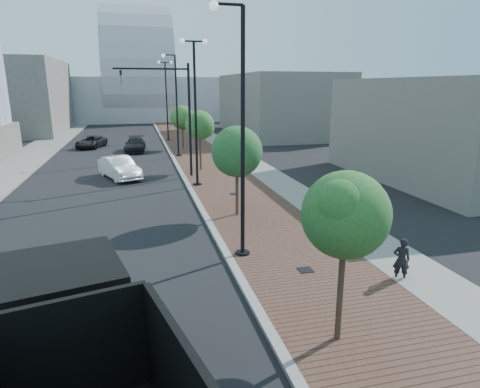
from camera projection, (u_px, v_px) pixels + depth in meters
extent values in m
cube|color=#4C2D23|center=(200.00, 147.00, 44.96)|extent=(7.00, 140.00, 0.12)
cube|color=slate|center=(224.00, 146.00, 45.59)|extent=(2.40, 140.00, 0.13)
cube|color=gray|center=(167.00, 148.00, 44.13)|extent=(0.30, 140.00, 0.14)
cube|color=slate|center=(36.00, 152.00, 41.06)|extent=(4.00, 140.00, 0.12)
cube|color=black|center=(64.00, 319.00, 8.80)|extent=(2.95, 3.02, 2.53)
cube|color=black|center=(62.00, 319.00, 10.30)|extent=(2.38, 1.01, 1.26)
cube|color=black|center=(75.00, 388.00, 7.68)|extent=(2.55, 1.32, 0.49)
cube|color=black|center=(73.00, 354.00, 6.51)|extent=(2.39, 0.67, 1.94)
cylinder|color=black|center=(122.00, 366.00, 9.03)|extent=(0.53, 1.11, 1.07)
cylinder|color=silver|center=(122.00, 366.00, 9.03)|extent=(0.46, 0.64, 0.58)
cylinder|color=black|center=(17.00, 352.00, 9.49)|extent=(0.53, 1.11, 1.07)
cylinder|color=silver|center=(17.00, 352.00, 9.49)|extent=(0.46, 0.64, 0.58)
cylinder|color=black|center=(108.00, 329.00, 10.40)|extent=(0.53, 1.11, 1.07)
cylinder|color=silver|center=(108.00, 329.00, 10.40)|extent=(0.46, 0.64, 0.58)
imported|color=silver|center=(119.00, 168.00, 29.63)|extent=(3.31, 5.03, 1.57)
imported|color=black|center=(91.00, 142.00, 44.31)|extent=(3.38, 4.99, 1.27)
imported|color=black|center=(135.00, 145.00, 41.89)|extent=(2.31, 4.92, 1.39)
imported|color=black|center=(401.00, 260.00, 13.97)|extent=(0.66, 0.57, 1.54)
cylinder|color=black|center=(243.00, 254.00, 16.13)|extent=(0.56, 0.56, 0.20)
cylinder|color=black|center=(243.00, 139.00, 14.98)|extent=(0.16, 0.16, 9.00)
cylinder|color=black|center=(228.00, 4.00, 13.71)|extent=(1.00, 0.10, 0.10)
sphere|color=silver|center=(214.00, 6.00, 13.61)|extent=(0.32, 0.32, 0.32)
cylinder|color=black|center=(198.00, 185.00, 27.38)|extent=(0.56, 0.56, 0.20)
cylinder|color=black|center=(196.00, 116.00, 26.23)|extent=(0.16, 0.16, 9.00)
cylinder|color=black|center=(194.00, 41.00, 25.08)|extent=(1.40, 0.10, 0.10)
sphere|color=silver|center=(182.00, 41.00, 24.92)|extent=(0.32, 0.32, 0.32)
sphere|color=silver|center=(205.00, 41.00, 25.25)|extent=(0.32, 0.32, 0.32)
cylinder|color=black|center=(179.00, 156.00, 38.63)|extent=(0.56, 0.56, 0.20)
cylinder|color=black|center=(177.00, 107.00, 37.48)|extent=(0.16, 0.16, 9.00)
cylinder|color=black|center=(169.00, 55.00, 36.22)|extent=(1.00, 0.10, 0.10)
sphere|color=silver|center=(163.00, 56.00, 36.12)|extent=(0.32, 0.32, 0.32)
cylinder|color=black|center=(168.00, 140.00, 49.89)|extent=(0.56, 0.56, 0.20)
cylinder|color=black|center=(167.00, 102.00, 48.74)|extent=(0.16, 0.16, 9.00)
cylinder|color=black|center=(165.00, 62.00, 47.59)|extent=(1.40, 0.10, 0.10)
sphere|color=silver|center=(159.00, 62.00, 47.43)|extent=(0.32, 0.32, 0.32)
sphere|color=silver|center=(171.00, 62.00, 47.76)|extent=(0.32, 0.32, 0.32)
cylinder|color=black|center=(190.00, 122.00, 29.20)|extent=(0.18, 0.18, 8.00)
cylinder|color=black|center=(151.00, 69.00, 27.69)|extent=(5.00, 0.12, 0.12)
imported|color=black|center=(121.00, 78.00, 27.37)|extent=(0.16, 0.20, 1.00)
cylinder|color=#382619|center=(341.00, 285.00, 10.35)|extent=(0.16, 0.16, 3.26)
sphere|color=#1F581E|center=(346.00, 215.00, 9.88)|extent=(2.14, 2.14, 2.14)
sphere|color=#1F581E|center=(354.00, 219.00, 10.31)|extent=(1.50, 1.50, 1.50)
sphere|color=#1F581E|center=(341.00, 206.00, 9.44)|extent=(1.29, 1.29, 1.29)
cylinder|color=#382619|center=(237.00, 187.00, 20.68)|extent=(0.16, 0.16, 3.13)
sphere|color=#1C5322|center=(237.00, 152.00, 20.23)|extent=(2.52, 2.52, 2.52)
sphere|color=#1C5322|center=(243.00, 155.00, 20.66)|extent=(1.77, 1.77, 1.77)
sphere|color=#1C5322|center=(232.00, 146.00, 19.79)|extent=(1.51, 1.51, 1.51)
cylinder|color=#382619|center=(200.00, 150.00, 31.91)|extent=(0.16, 0.16, 3.33)
sphere|color=#266422|center=(200.00, 125.00, 31.42)|extent=(2.24, 2.24, 2.24)
sphere|color=#266422|center=(204.00, 128.00, 31.86)|extent=(1.57, 1.57, 1.57)
sphere|color=#266422|center=(196.00, 121.00, 30.99)|extent=(1.34, 1.34, 1.34)
cylinder|color=#382619|center=(183.00, 134.00, 43.19)|extent=(0.16, 0.16, 3.08)
sphere|color=#295F20|center=(182.00, 117.00, 42.74)|extent=(2.46, 2.46, 2.46)
sphere|color=#295F20|center=(186.00, 119.00, 43.18)|extent=(1.72, 1.72, 1.72)
sphere|color=#295F20|center=(179.00, 115.00, 42.31)|extent=(1.48, 1.48, 1.48)
cube|color=#A6A9B0|center=(140.00, 98.00, 84.85)|extent=(50.00, 28.00, 8.00)
cube|color=#625F58|center=(8.00, 97.00, 56.90)|extent=(14.00, 20.00, 10.00)
cube|color=slate|center=(278.00, 105.00, 56.28)|extent=(12.00, 22.00, 8.00)
cube|color=slate|center=(448.00, 130.00, 28.75)|extent=(10.00, 16.00, 7.00)
cube|color=black|center=(305.00, 270.00, 14.67)|extent=(0.50, 0.50, 0.02)
cube|color=black|center=(234.00, 194.00, 24.99)|extent=(0.50, 0.50, 0.02)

